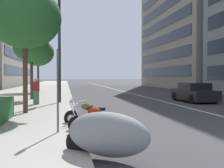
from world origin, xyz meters
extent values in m
cube|color=#A39E93|center=(30.00, 10.81, 0.07)|extent=(160.00, 8.40, 0.15)
cube|color=silver|center=(35.00, 0.00, 0.00)|extent=(110.00, 0.16, 0.01)
ellipsoid|color=gray|center=(-0.24, 6.24, 0.59)|extent=(1.88, 2.05, 0.96)
cylinder|color=black|center=(0.27, 6.86, 0.30)|extent=(0.47, 0.53, 0.60)
cylinder|color=black|center=(2.63, 6.77, 0.30)|extent=(0.39, 0.59, 0.60)
cylinder|color=silver|center=(2.63, 6.77, 0.30)|extent=(0.26, 0.33, 0.30)
cylinder|color=black|center=(1.94, 5.44, 0.30)|extent=(0.39, 0.59, 0.60)
cylinder|color=silver|center=(1.94, 5.44, 0.30)|extent=(0.26, 0.33, 0.30)
cube|color=silver|center=(2.28, 6.10, 0.29)|extent=(0.41, 0.46, 0.28)
cube|color=black|center=(2.20, 5.94, 0.70)|extent=(0.49, 0.67, 0.10)
ellipsoid|color=#991E0A|center=(2.36, 6.25, 0.76)|extent=(0.43, 0.52, 0.24)
cylinder|color=silver|center=(2.53, 6.73, 0.61)|extent=(0.19, 0.30, 0.64)
cylinder|color=silver|center=(2.66, 6.66, 0.61)|extent=(0.19, 0.30, 0.64)
cylinder|color=silver|center=(2.56, 6.63, 1.06)|extent=(0.55, 0.31, 0.04)
sphere|color=silver|center=(2.64, 6.79, 0.94)|extent=(0.14, 0.14, 0.14)
cylinder|color=silver|center=(2.28, 5.79, 0.18)|extent=(0.40, 0.65, 0.16)
cylinder|color=black|center=(4.12, 6.90, 0.30)|extent=(0.41, 0.58, 0.61)
cylinder|color=silver|center=(4.12, 6.90, 0.30)|extent=(0.27, 0.33, 0.30)
cylinder|color=black|center=(3.32, 5.56, 0.30)|extent=(0.41, 0.58, 0.61)
cylinder|color=silver|center=(3.32, 5.56, 0.30)|extent=(0.27, 0.33, 0.30)
cube|color=silver|center=(3.72, 6.23, 0.29)|extent=(0.42, 0.46, 0.28)
cube|color=black|center=(3.63, 6.08, 0.70)|extent=(0.52, 0.66, 0.10)
ellipsoid|color=brown|center=(3.81, 6.38, 0.76)|extent=(0.44, 0.52, 0.24)
cylinder|color=silver|center=(4.02, 6.87, 0.61)|extent=(0.20, 0.29, 0.64)
cylinder|color=silver|center=(4.14, 6.80, 0.61)|extent=(0.20, 0.29, 0.64)
cylinder|color=silver|center=(4.04, 6.77, 1.06)|extent=(0.53, 0.34, 0.04)
sphere|color=silver|center=(4.13, 6.92, 0.94)|extent=(0.14, 0.14, 0.14)
cylinder|color=silver|center=(3.70, 5.92, 0.18)|extent=(0.43, 0.64, 0.16)
cube|color=black|center=(12.98, -2.12, 0.52)|extent=(4.24, 2.01, 0.75)
cube|color=black|center=(12.95, -2.12, 1.14)|extent=(2.05, 1.78, 0.49)
cylinder|color=black|center=(14.32, -1.23, 0.31)|extent=(0.63, 0.24, 0.62)
cylinder|color=black|center=(14.39, -2.92, 0.31)|extent=(0.63, 0.24, 0.62)
cylinder|color=black|center=(11.57, -1.33, 0.31)|extent=(0.63, 0.24, 0.62)
cylinder|color=black|center=(11.63, -3.02, 0.31)|extent=(0.63, 0.24, 0.62)
cylinder|color=#47494C|center=(2.42, 7.36, 1.41)|extent=(0.06, 0.06, 2.52)
cube|color=#1E8C33|center=(2.42, 7.35, 2.42)|extent=(0.32, 0.02, 0.40)
cylinder|color=#232326|center=(12.55, 7.52, 4.77)|extent=(0.18, 0.18, 9.25)
cube|color=#194C99|center=(12.20, 7.52, 4.30)|extent=(0.56, 0.03, 1.10)
cube|color=#194C99|center=(12.90, 7.52, 4.30)|extent=(0.56, 0.03, 1.10)
cylinder|color=#473323|center=(7.33, 8.98, 1.73)|extent=(0.22, 0.22, 3.16)
ellipsoid|color=#265B28|center=(7.33, 8.98, 4.57)|extent=(3.36, 3.36, 2.86)
cylinder|color=#473323|center=(15.60, 9.66, 1.62)|extent=(0.22, 0.22, 2.94)
ellipsoid|color=#265B28|center=(15.60, 9.66, 4.10)|extent=(2.70, 2.70, 2.29)
cylinder|color=#473323|center=(25.93, 10.15, 1.68)|extent=(0.22, 0.22, 3.05)
ellipsoid|color=#265B28|center=(25.93, 10.15, 4.52)|extent=(3.51, 3.51, 2.98)
cube|color=#3F724C|center=(11.46, 8.91, 0.56)|extent=(0.40, 0.37, 0.82)
cube|color=maroon|center=(11.46, 8.91, 1.26)|extent=(0.48, 0.43, 0.57)
sphere|color=beige|center=(11.46, 8.91, 1.65)|extent=(0.22, 0.22, 0.22)
cube|color=#232D3D|center=(38.42, -8.57, 2.67)|extent=(22.46, 0.08, 1.50)
cube|color=#232D3D|center=(38.42, -8.57, 5.28)|extent=(22.46, 0.08, 1.50)
cube|color=#232D3D|center=(38.42, -8.57, 7.88)|extent=(22.46, 0.08, 1.50)
cube|color=#232D3D|center=(38.42, -8.57, 10.49)|extent=(22.46, 0.08, 1.50)
cube|color=#232D3D|center=(38.42, -8.57, 13.10)|extent=(22.46, 0.08, 1.50)
cube|color=#2D3842|center=(51.56, 15.97, 2.95)|extent=(28.99, 0.08, 1.50)
cube|color=#2D3842|center=(51.56, 15.97, 5.84)|extent=(28.99, 0.08, 1.50)
cube|color=#2D3842|center=(51.56, 15.97, 8.73)|extent=(28.99, 0.08, 1.50)
cube|color=#2D3842|center=(51.56, 15.97, 11.62)|extent=(28.99, 0.08, 1.50)
cube|color=#2D3842|center=(51.56, 15.97, 14.50)|extent=(28.99, 0.08, 1.50)
camera|label=1|loc=(-6.19, 7.12, 1.83)|focal=44.96mm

